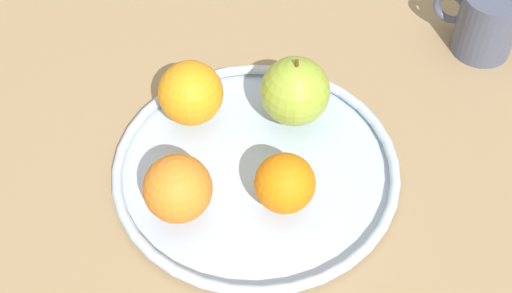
{
  "coord_description": "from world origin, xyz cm",
  "views": [
    {
      "loc": [
        -25.84,
        42.13,
        64.79
      ],
      "look_at": [
        0.0,
        0.0,
        4.8
      ],
      "focal_mm": 49.55,
      "sensor_mm": 36.0,
      "label": 1
    }
  ],
  "objects": [
    {
      "name": "fruit_bowl",
      "position": [
        0.0,
        0.0,
        0.92
      ],
      "size": [
        32.84,
        32.84,
        1.8
      ],
      "color": "silver",
      "rests_on": "ground_plane"
    },
    {
      "name": "apple",
      "position": [
        -0.03,
        -8.66,
        5.89
      ],
      "size": [
        8.18,
        8.18,
        8.98
      ],
      "color": "#93AC34",
      "rests_on": "fruit_bowl"
    },
    {
      "name": "orange_front_left",
      "position": [
        -5.33,
        2.88,
        5.07
      ],
      "size": [
        6.55,
        6.55,
        6.55
      ],
      "primitive_type": "sphere",
      "color": "orange",
      "rests_on": "fruit_bowl"
    },
    {
      "name": "ambient_mug",
      "position": [
        -14.37,
        -33.63,
        4.41
      ],
      "size": [
        11.51,
        7.87,
        8.79
      ],
      "color": "#494F65",
      "rests_on": "ground_plane"
    },
    {
      "name": "orange_center",
      "position": [
        3.7,
        9.55,
        5.47
      ],
      "size": [
        7.34,
        7.34,
        7.34
      ],
      "primitive_type": "sphere",
      "color": "orange",
      "rests_on": "fruit_bowl"
    },
    {
      "name": "ground_plane",
      "position": [
        0.0,
        0.0,
        -2.0
      ],
      "size": [
        114.47,
        114.47,
        4.0
      ],
      "primitive_type": "cube",
      "color": "#9A7D57"
    },
    {
      "name": "orange_back_left",
      "position": [
        10.3,
        -2.3,
        5.63
      ],
      "size": [
        7.66,
        7.66,
        7.66
      ],
      "primitive_type": "sphere",
      "color": "orange",
      "rests_on": "fruit_bowl"
    }
  ]
}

